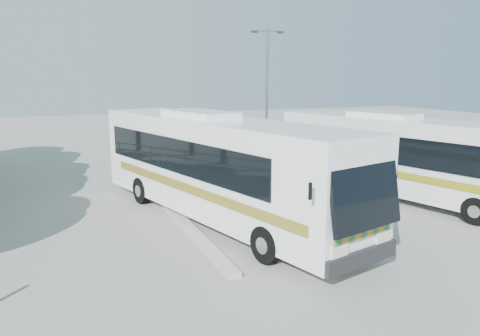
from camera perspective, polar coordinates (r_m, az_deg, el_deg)
name	(u,v)px	position (r m, az deg, el deg)	size (l,w,h in m)	color
ground	(233,210)	(18.46, -0.82, -5.08)	(100.00, 100.00, 0.00)	gray
kerb_divider	(164,201)	(19.64, -9.25, -4.01)	(0.40, 16.00, 0.15)	#B2B2AD
coach_main	(217,165)	(16.78, -2.80, 0.34)	(5.99, 13.49, 3.68)	white
coach_adjacent	(401,155)	(21.02, 19.09, 1.52)	(5.52, 12.49, 3.41)	silver
lamppost	(267,89)	(28.31, 3.28, 9.54)	(1.94, 0.45, 7.93)	gray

